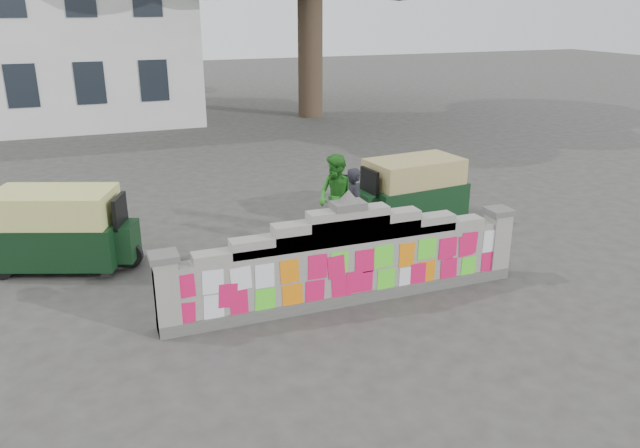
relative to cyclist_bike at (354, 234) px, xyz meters
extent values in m
plane|color=#383533|center=(-0.97, -1.88, -0.47)|extent=(100.00, 100.00, 0.00)
cube|color=#4C4C49|center=(-0.97, -1.88, -0.37)|extent=(6.40, 0.42, 0.20)
cube|color=gray|center=(-0.97, -1.88, 0.13)|extent=(6.40, 0.32, 1.00)
cube|color=gray|center=(-0.97, -1.88, 0.70)|extent=(5.20, 0.32, 0.14)
cube|color=gray|center=(-0.97, -1.88, 0.77)|extent=(4.00, 0.32, 0.28)
cube|color=gray|center=(-0.97, -1.88, 0.85)|extent=(2.60, 0.32, 0.44)
cube|color=gray|center=(-0.97, -1.88, 0.92)|extent=(1.40, 0.32, 0.58)
cube|color=#4C4C49|center=(-0.97, -1.88, 1.27)|extent=(0.55, 0.36, 0.12)
cone|color=#4C4C49|center=(-0.97, -1.88, 1.43)|extent=(0.36, 0.36, 0.22)
cube|color=gray|center=(-3.99, -1.88, 0.15)|extent=(0.36, 0.40, 1.24)
cube|color=#4C4C49|center=(-3.99, -1.88, 0.81)|extent=(0.44, 0.44, 0.10)
cube|color=gray|center=(2.05, -1.88, 0.15)|extent=(0.36, 0.40, 1.24)
cube|color=#4C4C49|center=(2.05, -1.88, 0.81)|extent=(0.44, 0.44, 0.10)
cylinder|color=#38281E|center=(5.03, 16.12, 2.53)|extent=(1.10, 1.10, 6.00)
imported|color=black|center=(0.00, 0.00, 0.00)|extent=(1.84, 0.83, 0.93)
imported|color=black|center=(0.00, 0.00, 0.32)|extent=(0.45, 0.62, 1.58)
imported|color=#287B21|center=(0.02, 0.99, 0.47)|extent=(0.99, 1.11, 1.88)
cube|color=black|center=(-5.58, 1.48, 0.08)|extent=(2.71, 2.06, 0.80)
cube|color=#CBC96C|center=(-5.58, 1.48, 0.78)|extent=(2.50, 1.95, 0.60)
cube|color=black|center=(-4.41, 1.04, 0.08)|extent=(0.72, 0.83, 0.70)
cube|color=black|center=(-4.41, 1.04, 0.68)|extent=(0.32, 0.68, 0.60)
cylinder|color=black|center=(-4.32, 1.01, -0.22)|extent=(0.51, 0.29, 0.50)
cylinder|color=black|center=(-6.62, 1.29, -0.22)|extent=(0.51, 0.29, 0.50)
cylinder|color=black|center=(-6.23, 2.32, -0.22)|extent=(0.51, 0.29, 0.50)
cube|color=black|center=(2.16, 1.45, 0.07)|extent=(2.45, 1.50, 0.78)
cube|color=tan|center=(2.16, 1.45, 0.75)|extent=(2.25, 1.44, 0.58)
cube|color=black|center=(0.95, 1.32, 0.07)|extent=(0.56, 0.73, 0.68)
cube|color=black|center=(0.95, 1.32, 0.65)|extent=(0.15, 0.68, 0.58)
cylinder|color=black|center=(0.85, 1.31, -0.22)|extent=(0.50, 0.17, 0.49)
cylinder|color=black|center=(2.97, 2.07, -0.22)|extent=(0.50, 0.17, 0.49)
cylinder|color=black|center=(3.08, 1.01, -0.22)|extent=(0.50, 0.17, 0.49)
camera|label=1|loc=(-4.92, -10.79, 4.38)|focal=35.00mm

